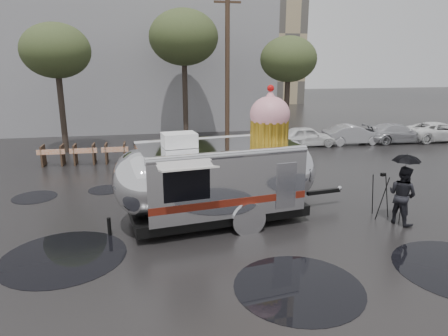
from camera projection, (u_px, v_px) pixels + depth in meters
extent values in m
plane|color=black|center=(236.00, 239.00, 11.55)|extent=(120.00, 120.00, 0.00)
cylinder|color=black|center=(35.00, 197.00, 15.11)|extent=(1.61, 1.61, 0.01)
cylinder|color=black|center=(64.00, 257.00, 10.51)|extent=(3.25, 3.25, 0.01)
cylinder|color=black|center=(299.00, 287.00, 9.11)|extent=(2.98, 2.98, 0.01)
cylinder|color=black|center=(105.00, 190.00, 15.98)|extent=(1.30, 1.30, 0.01)
cube|color=slate|center=(124.00, 41.00, 31.91)|extent=(22.00, 12.00, 13.00)
cylinder|color=#473323|center=(227.00, 69.00, 24.11)|extent=(0.28, 0.28, 9.00)
cube|color=#473323|center=(227.00, 2.00, 23.12)|extent=(1.60, 0.12, 0.12)
cylinder|color=#382D26|center=(61.00, 100.00, 21.87)|extent=(0.32, 0.32, 5.85)
ellipsoid|color=#2F3D1C|center=(56.00, 51.00, 21.19)|extent=(3.64, 3.64, 2.86)
cylinder|color=#382D26|center=(185.00, 88.00, 24.90)|extent=(0.32, 0.32, 6.75)
ellipsoid|color=#2F3D1C|center=(184.00, 37.00, 24.12)|extent=(4.20, 4.20, 3.30)
cylinder|color=#382D26|center=(287.00, 100.00, 24.26)|extent=(0.32, 0.32, 5.40)
ellipsoid|color=#2F3D1C|center=(288.00, 59.00, 23.64)|extent=(3.36, 3.36, 2.64)
cube|color=#473323|center=(43.00, 156.00, 19.56)|extent=(0.08, 0.80, 1.00)
cube|color=#473323|center=(63.00, 155.00, 19.72)|extent=(0.08, 0.80, 1.00)
cube|color=#E5590C|center=(51.00, 152.00, 19.22)|extent=(1.30, 0.04, 0.25)
cube|color=#473323|center=(75.00, 154.00, 19.83)|extent=(0.08, 0.80, 1.00)
cube|color=#473323|center=(94.00, 154.00, 19.99)|extent=(0.08, 0.80, 1.00)
cube|color=#E5590C|center=(83.00, 151.00, 19.49)|extent=(1.30, 0.04, 0.25)
cube|color=#473323|center=(107.00, 153.00, 20.10)|extent=(0.08, 0.80, 1.00)
cube|color=#473323|center=(125.00, 152.00, 20.26)|extent=(0.08, 0.80, 1.00)
cube|color=#E5590C|center=(115.00, 150.00, 19.76)|extent=(1.30, 0.04, 0.25)
imported|color=silver|center=(307.00, 135.00, 24.01)|extent=(4.00, 1.80, 1.40)
imported|color=#B2B2B7|center=(353.00, 133.00, 24.55)|extent=(4.00, 1.80, 1.40)
imported|color=#B2B2B7|center=(397.00, 131.00, 25.08)|extent=(4.20, 1.80, 1.44)
imported|color=silver|center=(439.00, 129.00, 25.62)|extent=(4.40, 1.90, 1.50)
cube|color=silver|center=(218.00, 175.00, 12.54)|extent=(5.13, 3.21, 1.97)
ellipsoid|color=silver|center=(286.00, 168.00, 13.31)|extent=(2.00, 2.73, 1.97)
ellipsoid|color=silver|center=(141.00, 183.00, 11.76)|extent=(2.00, 2.73, 1.97)
cube|color=black|center=(218.00, 209.00, 12.83)|extent=(5.73, 2.99, 0.33)
cylinder|color=black|center=(247.00, 220.00, 11.98)|extent=(0.79, 0.35, 0.77)
cylinder|color=black|center=(222.00, 197.00, 14.04)|extent=(0.79, 0.35, 0.77)
cylinder|color=silver|center=(249.00, 220.00, 11.83)|extent=(1.05, 0.27, 1.05)
cube|color=black|center=(324.00, 192.00, 14.05)|extent=(1.32, 0.33, 0.13)
sphere|color=silver|center=(340.00, 188.00, 14.25)|extent=(0.20, 0.20, 0.17)
cylinder|color=black|center=(109.00, 226.00, 11.78)|extent=(0.12, 0.12, 0.55)
cube|color=#59170D|center=(232.00, 203.00, 11.52)|extent=(4.76, 0.76, 0.22)
cube|color=#59170D|center=(206.00, 179.00, 13.80)|extent=(4.76, 0.76, 0.22)
cube|color=black|center=(187.00, 186.00, 10.92)|extent=(1.30, 0.23, 0.87)
cube|color=#BDB7B1|center=(189.00, 169.00, 10.54)|extent=(1.60, 0.77, 0.16)
cube|color=silver|center=(286.00, 186.00, 11.99)|extent=(0.65, 0.13, 1.42)
cube|color=white|center=(179.00, 140.00, 11.84)|extent=(1.08, 0.85, 0.42)
cylinder|color=gold|center=(269.00, 131.00, 12.76)|extent=(1.30, 1.30, 0.66)
ellipsoid|color=pink|center=(270.00, 114.00, 12.62)|extent=(1.44, 1.44, 1.14)
cone|color=pink|center=(270.00, 96.00, 12.47)|extent=(0.62, 0.62, 0.44)
sphere|color=red|center=(271.00, 88.00, 12.41)|extent=(0.25, 0.25, 0.22)
imported|color=gold|center=(156.00, 201.00, 12.06)|extent=(0.68, 0.48, 1.78)
imported|color=#FFA1CE|center=(154.00, 168.00, 11.79)|extent=(1.10, 1.10, 0.75)
cylinder|color=black|center=(156.00, 203.00, 12.08)|extent=(0.02, 0.02, 1.65)
imported|color=black|center=(402.00, 195.00, 12.49)|extent=(0.81, 1.02, 1.87)
imported|color=black|center=(406.00, 165.00, 12.24)|extent=(1.05, 1.05, 0.72)
cylinder|color=black|center=(402.00, 198.00, 12.52)|extent=(0.02, 0.02, 1.65)
cylinder|color=black|center=(387.00, 195.00, 13.14)|extent=(0.08, 0.33, 1.46)
cylinder|color=black|center=(373.00, 195.00, 13.20)|extent=(0.26, 0.23, 1.46)
cylinder|color=black|center=(382.00, 199.00, 12.80)|extent=(0.32, 0.14, 1.46)
cube|color=black|center=(383.00, 175.00, 12.86)|extent=(0.14, 0.12, 0.10)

